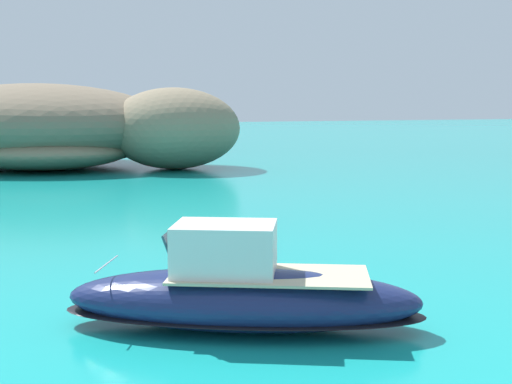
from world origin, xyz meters
TOP-DOWN VIEW (x-y plane):
  - islet_large at (-3.15, 59.25)m, footprint 31.83×29.44m
  - motorboat_navy at (-4.84, 13.98)m, footprint 8.65×6.24m

SIDE VIEW (x-z plane):
  - motorboat_navy at x=-4.84m, z-range -0.41..2.08m
  - islet_large at x=-3.15m, z-range -0.50..6.56m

